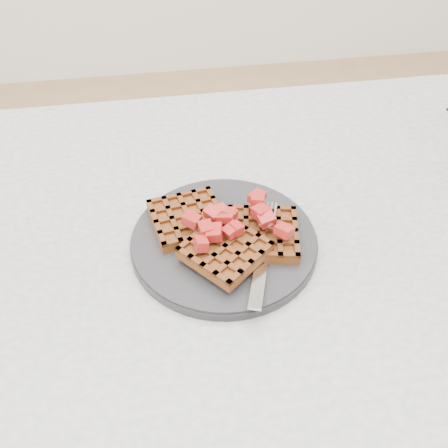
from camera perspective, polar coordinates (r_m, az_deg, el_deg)
name	(u,v)px	position (r m, az deg, el deg)	size (l,w,h in m)	color
ground	(281,445)	(1.35, 6.48, -23.83)	(4.00, 4.00, 0.00)	tan
table	(312,279)	(0.80, 10.04, -6.18)	(1.20, 0.80, 0.75)	#BCBCB9
plate	(224,241)	(0.68, 0.00, -1.96)	(0.25, 0.25, 0.02)	black
waffles	(225,233)	(0.66, 0.07, -1.02)	(0.21, 0.19, 0.03)	brown
strawberry_pile	(224,216)	(0.64, 0.00, 0.90)	(0.15, 0.15, 0.02)	maroon
fork	(263,251)	(0.64, 4.51, -3.08)	(0.02, 0.18, 0.02)	silver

